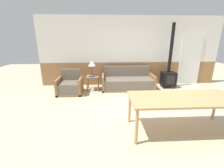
{
  "coord_description": "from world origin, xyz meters",
  "views": [
    {
      "loc": [
        -1.07,
        -3.41,
        1.89
      ],
      "look_at": [
        -0.83,
        0.94,
        0.53
      ],
      "focal_mm": 24.0,
      "sensor_mm": 36.0,
      "label": 1
    }
  ],
  "objects_px": {
    "wood_stove": "(169,73)",
    "side_table": "(93,79)",
    "dining_table": "(183,100)",
    "couch": "(128,82)",
    "table_lamp": "(92,64)",
    "armchair": "(70,86)"
  },
  "relations": [
    {
      "from": "table_lamp",
      "to": "dining_table",
      "type": "xyz_separation_m",
      "value": [
        2.02,
        -2.78,
        -0.29
      ]
    },
    {
      "from": "armchair",
      "to": "dining_table",
      "type": "distance_m",
      "value": 3.68
    },
    {
      "from": "couch",
      "to": "table_lamp",
      "type": "height_order",
      "value": "table_lamp"
    },
    {
      "from": "wood_stove",
      "to": "couch",
      "type": "bearing_deg",
      "value": -176.84
    },
    {
      "from": "side_table",
      "to": "dining_table",
      "type": "relative_size",
      "value": 0.25
    },
    {
      "from": "armchair",
      "to": "table_lamp",
      "type": "xyz_separation_m",
      "value": [
        0.76,
        0.41,
        0.72
      ]
    },
    {
      "from": "wood_stove",
      "to": "armchair",
      "type": "bearing_deg",
      "value": -172.43
    },
    {
      "from": "dining_table",
      "to": "wood_stove",
      "type": "height_order",
      "value": "wood_stove"
    },
    {
      "from": "wood_stove",
      "to": "table_lamp",
      "type": "bearing_deg",
      "value": -178.43
    },
    {
      "from": "side_table",
      "to": "wood_stove",
      "type": "height_order",
      "value": "wood_stove"
    },
    {
      "from": "table_lamp",
      "to": "dining_table",
      "type": "distance_m",
      "value": 3.45
    },
    {
      "from": "side_table",
      "to": "dining_table",
      "type": "distance_m",
      "value": 3.37
    },
    {
      "from": "couch",
      "to": "table_lamp",
      "type": "xyz_separation_m",
      "value": [
        -1.33,
        0.01,
        0.73
      ]
    },
    {
      "from": "couch",
      "to": "side_table",
      "type": "distance_m",
      "value": 1.33
    },
    {
      "from": "couch",
      "to": "wood_stove",
      "type": "distance_m",
      "value": 1.65
    },
    {
      "from": "table_lamp",
      "to": "wood_stove",
      "type": "distance_m",
      "value": 2.98
    },
    {
      "from": "wood_stove",
      "to": "side_table",
      "type": "bearing_deg",
      "value": -176.87
    },
    {
      "from": "armchair",
      "to": "side_table",
      "type": "distance_m",
      "value": 0.86
    },
    {
      "from": "couch",
      "to": "armchair",
      "type": "distance_m",
      "value": 2.13
    },
    {
      "from": "side_table",
      "to": "dining_table",
      "type": "bearing_deg",
      "value": -53.43
    },
    {
      "from": "side_table",
      "to": "couch",
      "type": "bearing_deg",
      "value": 3.08
    },
    {
      "from": "couch",
      "to": "armchair",
      "type": "height_order",
      "value": "couch"
    }
  ]
}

